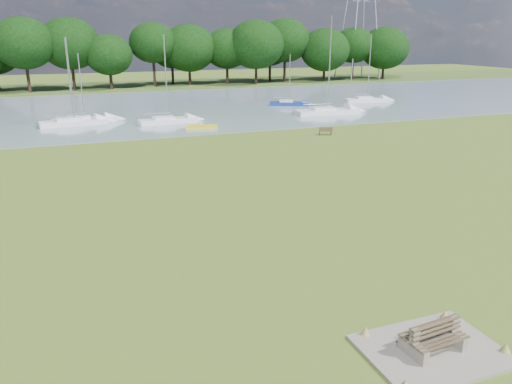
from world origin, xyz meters
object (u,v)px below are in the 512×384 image
object	(u,v)px
riverbank_bench	(325,131)
sailboat_4	(73,121)
sailboat_1	(167,119)
sailboat_9	(289,102)
sailboat_5	(74,120)
sailboat_2	(327,110)
bench_pair	(434,337)
sailboat_0	(84,119)
sailboat_7	(367,99)
kayak	(202,127)

from	to	relation	value
riverbank_bench	sailboat_4	world-z (taller)	sailboat_4
sailboat_1	sailboat_9	distance (m)	20.05
sailboat_9	sailboat_5	bearing A→B (deg)	-144.03
sailboat_5	sailboat_2	bearing A→B (deg)	-13.81
sailboat_2	bench_pair	bearing A→B (deg)	-110.98
sailboat_0	sailboat_1	bearing A→B (deg)	-25.15
sailboat_7	sailboat_1	bearing A→B (deg)	-156.51
sailboat_5	sailboat_1	bearing A→B (deg)	-23.19
sailboat_9	sailboat_4	bearing A→B (deg)	-143.69
riverbank_bench	sailboat_7	bearing A→B (deg)	67.98
riverbank_bench	sailboat_2	distance (m)	13.18
kayak	sailboat_9	world-z (taller)	sailboat_9
kayak	sailboat_4	xyz separation A→B (m)	(-12.36, 6.58, 0.33)
bench_pair	sailboat_4	world-z (taller)	sailboat_4
bench_pair	sailboat_5	distance (m)	47.13
sailboat_1	sailboat_9	xyz separation A→B (m)	(18.27, 8.26, -0.05)
bench_pair	sailboat_2	distance (m)	47.61
riverbank_bench	kayak	size ratio (longest dim) A/B	0.42
bench_pair	sailboat_4	xyz separation A→B (m)	(-9.15, 46.06, 0.03)
sailboat_0	sailboat_2	bearing A→B (deg)	-10.61
sailboat_7	sailboat_9	size ratio (longest dim) A/B	1.38
sailboat_4	sailboat_5	distance (m)	0.21
sailboat_4	sailboat_9	xyz separation A→B (m)	(27.91, 5.84, -0.06)
bench_pair	sailboat_5	world-z (taller)	sailboat_5
sailboat_4	sailboat_9	distance (m)	28.52
riverbank_bench	sailboat_1	world-z (taller)	sailboat_1
bench_pair	riverbank_bench	bearing A→B (deg)	61.96
sailboat_9	riverbank_bench	bearing A→B (deg)	-80.20
bench_pair	kayak	xyz separation A→B (m)	(3.20, 39.48, -0.30)
bench_pair	riverbank_bench	size ratio (longest dim) A/B	1.45
sailboat_4	kayak	bearing A→B (deg)	-33.95
sailboat_7	sailboat_2	bearing A→B (deg)	-134.13
bench_pair	sailboat_5	size ratio (longest dim) A/B	0.22
sailboat_0	sailboat_5	xyz separation A→B (m)	(-1.05, -0.91, 0.06)
riverbank_bench	sailboat_5	xyz separation A→B (m)	(-22.54, 14.50, 0.15)
bench_pair	sailboat_4	distance (m)	46.96
kayak	sailboat_1	world-z (taller)	sailboat_1
riverbank_bench	sailboat_9	world-z (taller)	sailboat_9
sailboat_1	sailboat_4	xyz separation A→B (m)	(-9.65, 2.42, 0.01)
riverbank_bench	sailboat_1	size ratio (longest dim) A/B	0.15
sailboat_5	sailboat_7	distance (m)	40.03
sailboat_4	sailboat_7	bearing A→B (deg)	1.41
sailboat_1	sailboat_5	size ratio (longest dim) A/B	1.02
sailboat_1	sailboat_2	size ratio (longest dim) A/B	0.82
sailboat_1	sailboat_5	world-z (taller)	sailboat_1
kayak	sailboat_7	world-z (taller)	sailboat_7
sailboat_1	kayak	bearing A→B (deg)	-61.60
sailboat_2	sailboat_1	bearing A→B (deg)	-177.40
sailboat_9	sailboat_1	bearing A→B (deg)	-131.16
riverbank_bench	sailboat_0	distance (m)	26.44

